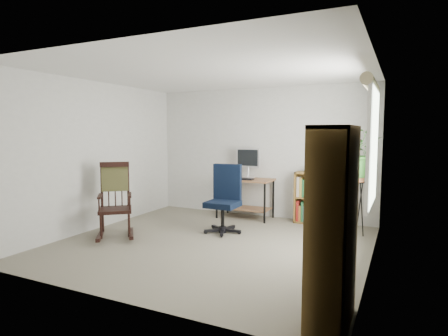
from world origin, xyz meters
The scene contains 18 objects.
floor centered at (0.00, 0.00, 0.00)m, with size 4.20×4.00×0.00m, color gray.
ceiling centered at (0.00, 0.00, 2.40)m, with size 4.20×4.00×0.00m, color white.
wall_back centered at (0.00, 2.00, 1.20)m, with size 4.20×0.00×2.40m, color silver.
wall_front centered at (0.00, -2.00, 1.20)m, with size 4.20×0.00×2.40m, color silver.
wall_left centered at (-2.10, 0.00, 1.20)m, with size 0.00×4.00×2.40m, color silver.
wall_right centered at (2.10, 0.00, 1.20)m, with size 0.00×4.00×2.40m, color silver.
window centered at (2.06, 0.30, 1.40)m, with size 0.12×1.20×1.50m, color silver, non-canonical shape.
desk centered at (-0.19, 1.70, 0.37)m, with size 1.01×0.56×0.73m, color #916240, non-canonical shape.
monitor centered at (-0.19, 1.84, 1.01)m, with size 0.46×0.16×0.56m, color silver, non-canonical shape.
keyboard centered at (-0.19, 1.58, 0.74)m, with size 0.40×0.15×0.03m, color black.
office_chair centered at (-0.12, 0.60, 0.55)m, with size 0.60×0.60×1.09m, color black, non-canonical shape.
rocking_chair centered at (-1.48, -0.32, 0.57)m, with size 0.59×0.99×1.15m, color black, non-canonical shape.
low_bookshelf centered at (1.15, 1.82, 0.45)m, with size 0.85×0.28×0.90m, color brown, non-canonical shape.
tall_bookshelf centered at (1.92, -1.58, 0.82)m, with size 0.31×0.72×1.64m, color brown, non-canonical shape.
plant_stand centered at (1.80, 1.25, 0.49)m, with size 0.27×0.27×0.99m, color black, non-canonical shape.
spider_plant centered at (1.80, 1.25, 1.65)m, with size 1.69×1.88×1.46m, color #2F6E26.
potted_plant_small centered at (1.43, 1.83, 0.95)m, with size 0.13×0.24×0.11m, color #2F6E26.
framed_picture centered at (1.15, 1.97, 1.52)m, with size 0.32×0.04×0.32m, color black, non-canonical shape.
Camera 1 is at (2.41, -4.61, 1.59)m, focal length 30.00 mm.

